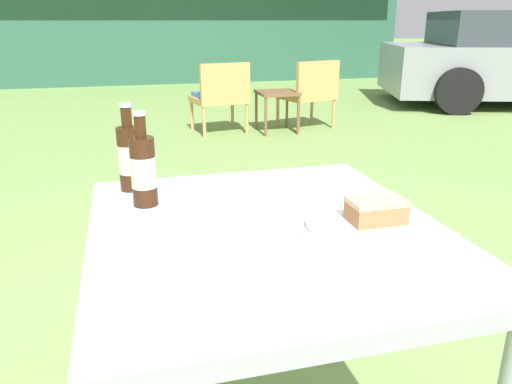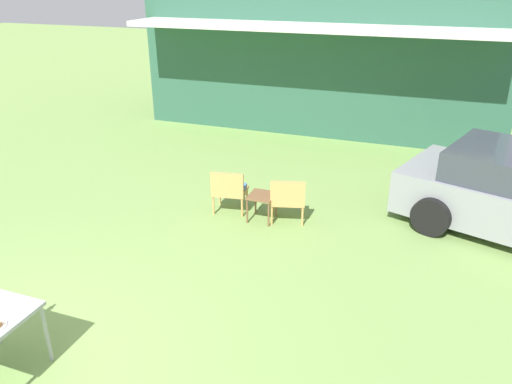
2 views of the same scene
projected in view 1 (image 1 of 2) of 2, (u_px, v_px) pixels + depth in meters
wicker_chair_cushioned at (220, 94)px, 5.37m from camera, size 0.62×0.56×0.76m
wicker_chair_plain at (310, 91)px, 5.60m from camera, size 0.65×0.60×0.76m
garden_side_table at (277, 97)px, 5.45m from camera, size 0.42×0.44×0.45m
patio_table at (267, 254)px, 1.17m from camera, size 0.79×0.88×0.73m
cake_on_plate at (368, 218)px, 1.14m from camera, size 0.26×0.26×0.06m
cola_bottle_near at (143, 169)px, 1.25m from camera, size 0.06×0.06×0.24m
cola_bottle_far at (130, 157)px, 1.36m from camera, size 0.06×0.06×0.24m
fork at (340, 232)px, 1.11m from camera, size 0.19×0.03×0.01m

